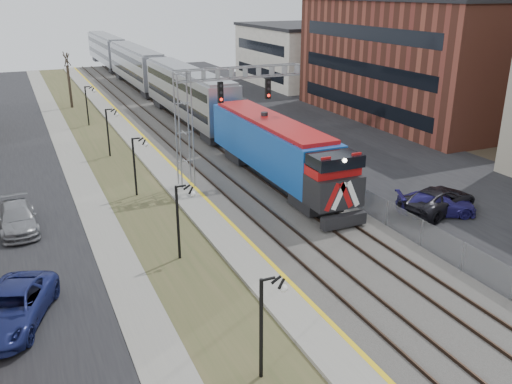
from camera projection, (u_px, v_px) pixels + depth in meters
street_west at (13, 179)px, 39.52m from camera, size 7.00×120.00×0.04m
sidewalk at (77, 171)px, 41.24m from camera, size 2.00×120.00×0.08m
grass_median at (117, 166)px, 42.40m from camera, size 4.00×120.00×0.06m
platform at (155, 161)px, 43.52m from camera, size 2.00×120.00×0.24m
ballast_bed at (213, 154)px, 45.45m from camera, size 8.00×120.00×0.20m
parking_lot at (335, 139)px, 50.09m from camera, size 16.00×120.00×0.04m
platform_edge at (165, 158)px, 43.81m from camera, size 0.24×120.00×0.01m
track_near at (190, 154)px, 44.62m from camera, size 1.58×120.00×0.15m
track_far at (230, 150)px, 45.96m from camera, size 1.58×120.00×0.15m
train at (151, 76)px, 67.93m from camera, size 3.00×85.85×5.33m
signal_gantry at (208, 107)px, 36.47m from camera, size 9.00×1.07×8.15m
lampposts at (176, 221)px, 27.43m from camera, size 0.14×62.14×4.00m
fence at (259, 140)px, 46.81m from camera, size 0.04×120.00×1.60m
buildings_east at (490, 67)px, 50.00m from camera, size 16.00×76.00×15.00m
car_lot_c at (438, 200)px, 33.57m from camera, size 5.91×3.77×1.52m
car_lot_d at (436, 204)px, 33.12m from camera, size 5.18×3.78×1.39m
car_lot_e at (298, 140)px, 47.02m from camera, size 4.67×2.29×1.53m
car_street_a at (12, 309)px, 22.15m from camera, size 4.31×5.99×1.51m
car_street_b at (17, 219)px, 30.95m from camera, size 2.26×5.06×1.44m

